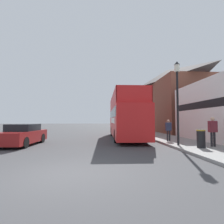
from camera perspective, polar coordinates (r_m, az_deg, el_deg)
ground_plane at (r=26.46m, az=-6.31°, el=-6.36°), size 144.00×144.00×0.00m
sidewalk at (r=24.18m, az=10.21°, el=-6.51°), size 3.12×108.00×0.14m
brick_terrace_rear at (r=28.55m, az=17.57°, el=3.61°), size 6.00×17.40×9.55m
tour_bus at (r=16.21m, az=4.37°, el=-2.28°), size 2.68×10.44×3.96m
parked_car_ahead_of_bus at (r=24.78m, az=3.45°, el=-5.15°), size 1.99×4.12×1.32m
parked_car_far_side at (r=13.24m, az=-27.13°, el=-6.70°), size 1.98×4.42×1.41m
pedestrian_second at (r=11.73m, az=30.03°, el=-4.74°), size 0.45×0.25×1.71m
pedestrian_third at (r=13.73m, az=17.93°, el=-5.01°), size 0.41×0.23×1.57m
lamp_post_nearest at (r=11.71m, az=20.54°, el=7.48°), size 0.35×0.35×5.22m
lamp_post_second at (r=19.61m, az=10.64°, el=1.87°), size 0.35×0.35×4.46m
litter_bin at (r=10.95m, az=27.05°, el=-7.60°), size 0.48×0.48×1.00m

